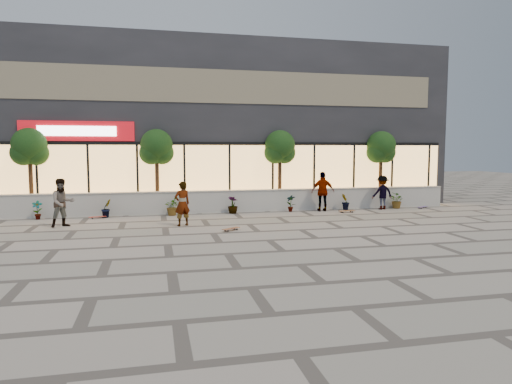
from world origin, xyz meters
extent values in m
plane|color=gray|center=(0.00, 0.00, 0.00)|extent=(80.00, 80.00, 0.00)
cube|color=beige|center=(0.00, 7.00, 0.50)|extent=(22.00, 0.35, 1.00)
cube|color=#B2AFA8|center=(0.00, 7.00, 1.02)|extent=(22.00, 0.42, 0.04)
cube|color=#25252A|center=(0.00, 12.50, 4.25)|extent=(24.00, 9.00, 8.50)
cube|color=#FFBC66|center=(0.00, 7.98, 1.70)|extent=(23.04, 0.05, 3.00)
cube|color=black|center=(0.00, 7.95, 3.25)|extent=(23.04, 0.08, 0.15)
cube|color=#B10C15|center=(-7.00, 7.93, 3.80)|extent=(5.00, 0.10, 0.90)
cube|color=white|center=(-7.00, 7.86, 3.80)|extent=(3.40, 0.06, 0.45)
cube|color=brown|center=(0.00, 7.98, 6.00)|extent=(21.60, 0.05, 1.60)
imported|color=#103312|center=(-8.50, 6.45, 0.41)|extent=(0.43, 0.29, 0.81)
imported|color=#103312|center=(-5.70, 6.45, 0.41)|extent=(0.57, 0.57, 0.81)
imported|color=#103312|center=(-2.90, 6.45, 0.41)|extent=(0.68, 0.77, 0.81)
imported|color=#103312|center=(-0.10, 6.45, 0.41)|extent=(0.64, 0.64, 0.81)
imported|color=#103312|center=(2.70, 6.45, 0.41)|extent=(0.46, 0.35, 0.81)
imported|color=#103312|center=(5.50, 6.45, 0.41)|extent=(0.55, 0.57, 0.81)
imported|color=#103312|center=(8.30, 6.45, 0.41)|extent=(0.77, 0.84, 0.81)
cylinder|color=#3E2116|center=(-9.00, 7.70, 1.62)|extent=(0.18, 0.18, 3.24)
sphere|color=#103312|center=(-9.00, 7.70, 3.17)|extent=(1.50, 1.50, 1.50)
sphere|color=#103312|center=(-9.25, 7.65, 2.81)|extent=(1.10, 1.10, 1.10)
sphere|color=#103312|center=(-8.75, 7.75, 2.81)|extent=(1.10, 1.10, 1.10)
cylinder|color=#3E2116|center=(-3.50, 7.70, 1.62)|extent=(0.18, 0.18, 3.24)
sphere|color=#103312|center=(-3.50, 7.70, 3.17)|extent=(1.50, 1.50, 1.50)
sphere|color=#103312|center=(-3.75, 7.65, 2.81)|extent=(1.10, 1.10, 1.10)
sphere|color=#103312|center=(-3.25, 7.75, 2.81)|extent=(1.10, 1.10, 1.10)
cylinder|color=#3E2116|center=(2.50, 7.70, 1.62)|extent=(0.18, 0.18, 3.24)
sphere|color=#103312|center=(2.50, 7.70, 3.17)|extent=(1.50, 1.50, 1.50)
sphere|color=#103312|center=(2.25, 7.65, 2.81)|extent=(1.10, 1.10, 1.10)
sphere|color=#103312|center=(2.75, 7.75, 2.81)|extent=(1.10, 1.10, 1.10)
cylinder|color=#3E2116|center=(8.00, 7.70, 1.62)|extent=(0.18, 0.18, 3.24)
sphere|color=#103312|center=(8.00, 7.70, 3.17)|extent=(1.50, 1.50, 1.50)
sphere|color=#103312|center=(7.75, 7.65, 2.81)|extent=(1.10, 1.10, 1.10)
sphere|color=#103312|center=(8.25, 7.75, 2.81)|extent=(1.10, 1.10, 1.10)
imported|color=white|center=(-2.59, 3.52, 0.87)|extent=(0.74, 0.61, 1.73)
imported|color=tan|center=(-7.08, 4.27, 0.93)|extent=(1.13, 1.05, 1.86)
imported|color=silver|center=(4.26, 6.30, 0.95)|extent=(1.16, 0.59, 1.90)
imported|color=maroon|center=(7.38, 6.30, 0.84)|extent=(1.13, 0.71, 1.67)
cube|color=brown|center=(-0.92, 2.02, 0.09)|extent=(0.75, 0.63, 0.02)
cylinder|color=black|center=(-0.77, 2.23, 0.03)|extent=(0.06, 0.06, 0.06)
cylinder|color=black|center=(-0.69, 2.11, 0.03)|extent=(0.06, 0.06, 0.06)
cylinder|color=black|center=(-1.16, 1.94, 0.03)|extent=(0.06, 0.06, 0.06)
cylinder|color=black|center=(-1.07, 1.82, 0.03)|extent=(0.06, 0.06, 0.06)
cube|color=#B93522|center=(-6.05, 6.20, 0.08)|extent=(0.74, 0.36, 0.02)
cylinder|color=black|center=(-5.86, 6.32, 0.03)|extent=(0.06, 0.04, 0.05)
cylinder|color=black|center=(-5.82, 6.20, 0.03)|extent=(0.06, 0.04, 0.05)
cylinder|color=black|center=(-6.28, 6.20, 0.03)|extent=(0.06, 0.04, 0.05)
cylinder|color=black|center=(-6.25, 6.08, 0.03)|extent=(0.06, 0.04, 0.05)
cube|color=brown|center=(5.18, 5.56, 0.09)|extent=(0.85, 0.32, 0.02)
cylinder|color=black|center=(5.42, 5.67, 0.03)|extent=(0.06, 0.04, 0.06)
cylinder|color=black|center=(5.44, 5.52, 0.03)|extent=(0.06, 0.04, 0.06)
cylinder|color=black|center=(4.92, 5.60, 0.03)|extent=(0.06, 0.04, 0.06)
cylinder|color=black|center=(4.94, 5.45, 0.03)|extent=(0.06, 0.04, 0.06)
cube|color=#5F4681|center=(9.57, 6.20, 0.08)|extent=(0.71, 0.48, 0.02)
cylinder|color=black|center=(9.74, 6.35, 0.03)|extent=(0.06, 0.05, 0.05)
cylinder|color=black|center=(9.80, 6.24, 0.03)|extent=(0.06, 0.05, 0.05)
cylinder|color=black|center=(9.35, 6.16, 0.03)|extent=(0.06, 0.05, 0.05)
cylinder|color=black|center=(9.41, 6.05, 0.03)|extent=(0.06, 0.05, 0.05)
camera|label=1|loc=(-3.63, -14.25, 2.97)|focal=32.00mm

